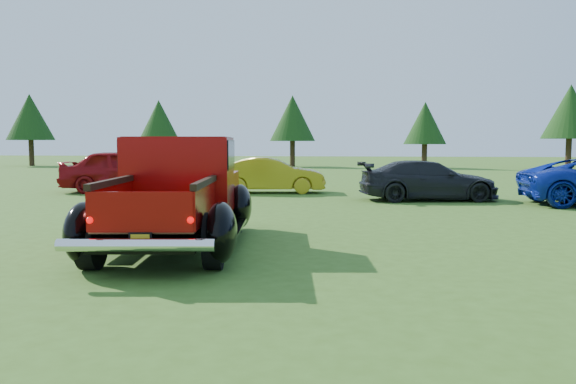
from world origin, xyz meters
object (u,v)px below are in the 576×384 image
(tree_far_west, at_px, (30,117))
(show_car_grey, at_px, (428,180))
(show_car_yellow, at_px, (271,175))
(pickup_truck, at_px, (180,193))
(tree_west, at_px, (159,122))
(tree_mid_left, at_px, (293,118))
(show_car_red, at_px, (127,171))
(tree_east, at_px, (570,112))
(tree_mid_right, at_px, (425,123))

(tree_far_west, xyz_separation_m, show_car_grey, (25.50, -21.41, -2.93))
(tree_far_west, distance_m, show_car_yellow, 28.46)
(show_car_yellow, bearing_deg, pickup_truck, 171.93)
(tree_west, bearing_deg, tree_far_west, 174.29)
(tree_far_west, distance_m, show_car_grey, 33.43)
(tree_mid_left, bearing_deg, pickup_truck, -87.43)
(tree_west, bearing_deg, show_car_red, -73.72)
(pickup_truck, bearing_deg, tree_east, 53.22)
(tree_west, distance_m, tree_mid_right, 18.03)
(tree_mid_right, bearing_deg, tree_far_west, 180.00)
(pickup_truck, xyz_separation_m, show_car_yellow, (0.14, 9.71, -0.26))
(tree_west, relative_size, show_car_red, 1.05)
(pickup_truck, xyz_separation_m, show_car_grey, (5.14, 7.82, -0.27))
(tree_far_west, relative_size, show_car_yellow, 1.43)
(show_car_red, bearing_deg, show_car_yellow, -94.53)
(tree_mid_left, relative_size, show_car_red, 1.14)
(tree_east, height_order, show_car_grey, tree_east)
(tree_west, distance_m, pickup_truck, 30.16)
(tree_east, height_order, pickup_truck, tree_east)
(tree_far_west, xyz_separation_m, show_car_red, (15.50, -19.84, -2.77))
(tree_mid_right, relative_size, pickup_truck, 0.87)
(pickup_truck, xyz_separation_m, show_car_red, (-4.86, 9.40, -0.12))
(tree_far_west, relative_size, show_car_grey, 1.28)
(tree_mid_right, relative_size, show_car_red, 1.01)
(tree_west, distance_m, show_car_grey, 25.76)
(pickup_truck, bearing_deg, show_car_red, 110.63)
(show_car_grey, bearing_deg, show_car_yellow, 60.71)
(tree_mid_left, xyz_separation_m, tree_mid_right, (9.00, -1.00, -0.41))
(tree_mid_left, relative_size, show_car_yellow, 1.38)
(pickup_truck, height_order, show_car_red, pickup_truck)
(tree_mid_right, bearing_deg, show_car_red, -122.22)
(tree_mid_left, bearing_deg, show_car_red, -99.53)
(tree_far_west, height_order, tree_west, tree_far_west)
(tree_far_west, bearing_deg, pickup_truck, -55.15)
(tree_mid_right, distance_m, show_car_yellow, 21.05)
(tree_west, xyz_separation_m, tree_mid_left, (9.00, 2.00, 0.27))
(pickup_truck, bearing_deg, tree_mid_right, 68.65)
(tree_west, relative_size, tree_mid_left, 0.92)
(show_car_grey, bearing_deg, tree_east, -37.40)
(tree_far_west, bearing_deg, show_car_yellow, -43.61)
(show_car_grey, bearing_deg, tree_west, 28.62)
(show_car_yellow, bearing_deg, tree_east, -48.17)
(tree_mid_right, relative_size, show_car_grey, 1.08)
(tree_west, height_order, pickup_truck, tree_west)
(tree_mid_left, relative_size, pickup_truck, 0.98)
(tree_mid_left, bearing_deg, tree_east, -4.76)
(show_car_yellow, height_order, show_car_grey, show_car_yellow)
(tree_west, height_order, show_car_red, tree_west)
(tree_far_west, distance_m, tree_mid_right, 28.01)
(tree_far_west, bearing_deg, tree_east, -0.77)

